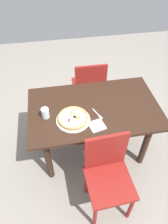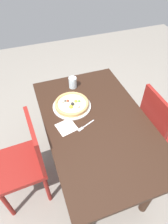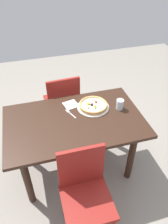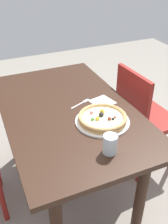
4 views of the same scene
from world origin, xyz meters
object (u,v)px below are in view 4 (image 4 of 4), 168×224
Objects in this scene: chair_far at (142,117)px; plate at (102,121)px; dining_table at (68,123)px; fork at (82,103)px; drinking_glass at (110,144)px; napkin at (102,102)px; pizza at (102,118)px.

plate is (0.23, -0.48, 0.24)m from chair_far.
dining_table is at bearing -92.98° from chair_far.
drinking_glass is at bearing -119.67° from fork.
chair_far is 0.81m from drinking_glass.
napkin is at bearing 157.13° from drinking_glass.
chair_far is at bearing 115.91° from pizza.
fork is 0.51m from drinking_glass.
pizza is 0.25m from fork.
pizza is at bearing 30.79° from dining_table.
pizza is 1.84× the size of fork.
drinking_glass reaches higher than dining_table.
chair_far is at bearing 90.14° from dining_table.
fork is 1.13× the size of napkin.
chair_far reaches higher than plate.
plate reaches higher than napkin.
pizza is 2.79× the size of drinking_glass.
fork is at bearing 98.32° from dining_table.
fork is (-0.01, -0.51, 0.24)m from chair_far.
napkin is (-0.21, 0.11, -0.00)m from plate.
chair_far reaches higher than dining_table.
dining_table is 0.28m from napkin.
dining_table is 1.48× the size of chair_far.
chair_far is 2.74× the size of plate.
chair_far is 8.58× the size of drinking_glass.
chair_far is 6.41× the size of napkin.
plate is at bearing 160.92° from drinking_glass.
plate is 2.34× the size of napkin.
plate is at bearing 7.33° from pizza.
pizza reaches higher than plate.
drinking_glass is 0.75× the size of napkin.
chair_far reaches higher than fork.
pizza is at bearing 160.96° from drinking_glass.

